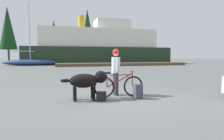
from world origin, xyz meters
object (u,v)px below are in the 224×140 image
at_px(bicycle, 119,86).
at_px(person_cyclist, 116,67).
at_px(ferry_boat, 99,47).
at_px(dog, 87,81).
at_px(sailboat_moored, 30,62).
at_px(backpack, 138,91).
at_px(handbag_pannier, 101,96).

bearing_deg(bicycle, person_cyclist, 89.70).
distance_m(bicycle, ferry_boat, 28.88).
bearing_deg(dog, bicycle, 7.27).
bearing_deg(ferry_boat, sailboat_moored, -159.83).
relative_size(dog, ferry_boat, 0.06).
xyz_separation_m(dog, ferry_boat, (5.99, 28.50, 2.33)).
relative_size(person_cyclist, ferry_boat, 0.07).
bearing_deg(dog, ferry_boat, 78.14).
distance_m(dog, ferry_boat, 29.22).
height_order(person_cyclist, backpack, person_cyclist).
bearing_deg(person_cyclist, handbag_pannier, -131.95).
relative_size(bicycle, person_cyclist, 1.06).
distance_m(handbag_pannier, sailboat_moored, 25.31).
relative_size(bicycle, dog, 1.19).
height_order(person_cyclist, sailboat_moored, sailboat_moored).
bearing_deg(person_cyclist, sailboat_moored, 104.83).
relative_size(backpack, ferry_boat, 0.02).
relative_size(bicycle, handbag_pannier, 5.67).
bearing_deg(backpack, sailboat_moored, 105.58).
height_order(backpack, handbag_pannier, backpack).
bearing_deg(dog, handbag_pannier, -34.01).
xyz_separation_m(backpack, ferry_boat, (4.29, 28.78, 2.72)).
bearing_deg(ferry_boat, dog, -101.86).
height_order(bicycle, person_cyclist, person_cyclist).
height_order(backpack, ferry_boat, ferry_boat).
bearing_deg(sailboat_moored, person_cyclist, -75.17).
xyz_separation_m(backpack, sailboat_moored, (-6.88, 24.68, 0.25)).
height_order(handbag_pannier, ferry_boat, ferry_boat).
bearing_deg(dog, backpack, -9.41).
xyz_separation_m(person_cyclist, sailboat_moored, (-6.32, 23.88, -0.53)).
bearing_deg(ferry_boat, person_cyclist, -99.83).
distance_m(handbag_pannier, ferry_boat, 29.45).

